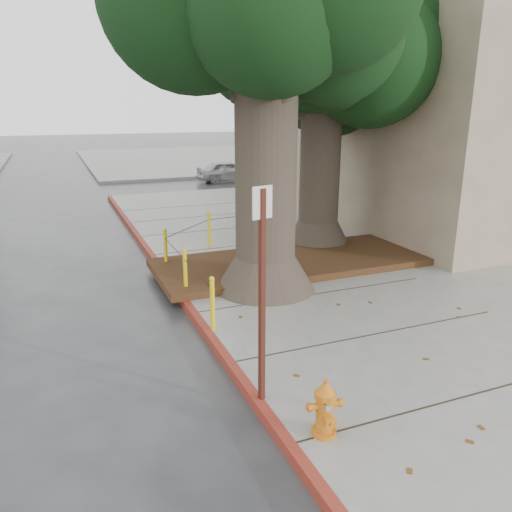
{
  "coord_description": "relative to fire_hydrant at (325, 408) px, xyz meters",
  "views": [
    {
      "loc": [
        -4.14,
        -6.22,
        3.76
      ],
      "look_at": [
        -0.8,
        1.98,
        1.1
      ],
      "focal_mm": 35.0,
      "sensor_mm": 36.0,
      "label": 1
    }
  ],
  "objects": [
    {
      "name": "ground",
      "position": [
        1.57,
        1.98,
        -0.49
      ],
      "size": [
        140.0,
        140.0,
        0.0
      ],
      "primitive_type": "plane",
      "color": "#28282B",
      "rests_on": "ground"
    },
    {
      "name": "sidewalk_main",
      "position": [
        7.57,
        4.48,
        -0.41
      ],
      "size": [
        16.0,
        26.0,
        0.15
      ],
      "primitive_type": "cube",
      "color": "slate",
      "rests_on": "ground"
    },
    {
      "name": "sidewalk_far",
      "position": [
        7.57,
        31.98,
        -0.41
      ],
      "size": [
        16.0,
        20.0,
        0.15
      ],
      "primitive_type": "cube",
      "color": "slate",
      "rests_on": "ground"
    },
    {
      "name": "curb_red",
      "position": [
        -0.43,
        4.48,
        -0.41
      ],
      "size": [
        0.14,
        26.0,
        0.16
      ],
      "primitive_type": "cube",
      "color": "maroon",
      "rests_on": "ground"
    },
    {
      "name": "planter_bed",
      "position": [
        2.47,
        5.88,
        -0.26
      ],
      "size": [
        6.4,
        2.6,
        0.16
      ],
      "primitive_type": "cube",
      "color": "black",
      "rests_on": "sidewalk_main"
    },
    {
      "name": "building_corner",
      "position": [
        11.57,
        10.48,
        4.51
      ],
      "size": [
        12.0,
        13.0,
        10.0
      ],
      "primitive_type": "cube",
      "color": "tan",
      "rests_on": "ground"
    },
    {
      "name": "building_side_white",
      "position": [
        17.57,
        27.98,
        4.01
      ],
      "size": [
        10.0,
        10.0,
        9.0
      ],
      "primitive_type": "cube",
      "color": "silver",
      "rests_on": "ground"
    },
    {
      "name": "building_side_grey",
      "position": [
        23.57,
        33.98,
        5.51
      ],
      "size": [
        12.0,
        14.0,
        12.0
      ],
      "primitive_type": "cube",
      "color": "slate",
      "rests_on": "ground"
    },
    {
      "name": "tree_near",
      "position": [
        1.6,
        4.8,
        4.9
      ],
      "size": [
        4.5,
        3.8,
        7.68
      ],
      "color": "#4C3F33",
      "rests_on": "sidewalk_main"
    },
    {
      "name": "tree_far",
      "position": [
        4.21,
        7.3,
        4.53
      ],
      "size": [
        4.5,
        3.8,
        7.17
      ],
      "color": "#4C3F33",
      "rests_on": "sidewalk_main"
    },
    {
      "name": "bollard_ring",
      "position": [
        0.7,
        6.36,
        0.17
      ],
      "size": [
        3.79,
        5.39,
        0.95
      ],
      "color": "yellow",
      "rests_on": "sidewalk_main"
    },
    {
      "name": "fire_hydrant",
      "position": [
        0.0,
        0.0,
        0.0
      ],
      "size": [
        0.37,
        0.34,
        0.7
      ],
      "rotation": [
        0.0,
        0.0,
        -0.13
      ],
      "color": "orange",
      "rests_on": "sidewalk_main"
    },
    {
      "name": "signpost",
      "position": [
        -0.38,
        0.95,
        1.22
      ],
      "size": [
        0.27,
        0.09,
        2.75
      ],
      "rotation": [
        0.0,
        0.0,
        0.24
      ],
      "color": "#471911",
      "rests_on": "sidewalk_main"
    },
    {
      "name": "car_silver",
      "position": [
        5.91,
        20.43,
        0.06
      ],
      "size": [
        3.28,
        1.43,
        1.1
      ],
      "primitive_type": "imported",
      "rotation": [
        0.0,
        0.0,
        1.53
      ],
      "color": "#B9B9BF",
      "rests_on": "ground"
    },
    {
      "name": "car_red",
      "position": [
        8.74,
        20.58,
        0.12
      ],
      "size": [
        3.79,
        1.56,
        1.22
      ],
      "primitive_type": "imported",
      "rotation": [
        0.0,
        0.0,
        1.5
      ],
      "color": "maroon",
      "rests_on": "ground"
    }
  ]
}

